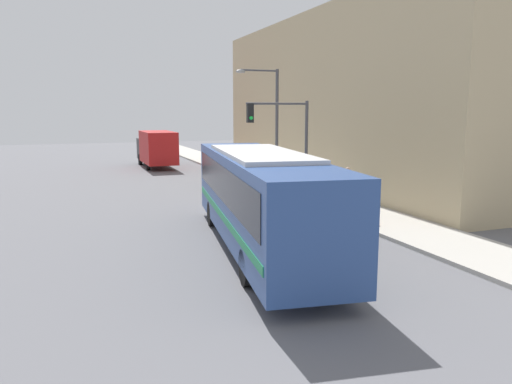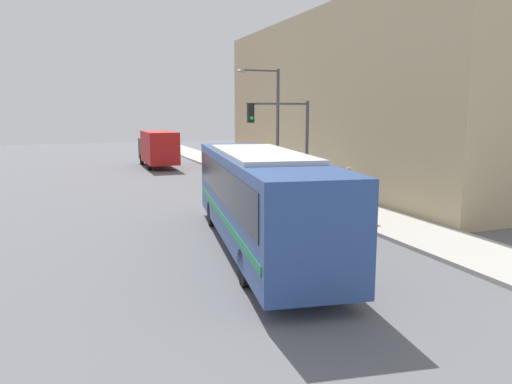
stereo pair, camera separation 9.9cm
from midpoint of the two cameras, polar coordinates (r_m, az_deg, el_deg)
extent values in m
plane|color=slate|center=(15.30, 3.15, -8.07)|extent=(120.00, 120.00, 0.00)
cube|color=#B7B2A8|center=(35.72, -0.99, 2.10)|extent=(3.10, 70.00, 0.14)
cube|color=tan|center=(32.40, 10.10, 10.24)|extent=(6.00, 27.01, 10.33)
cube|color=#2D4C8C|center=(16.31, 0.29, -0.53)|extent=(4.23, 12.31, 2.72)
cube|color=black|center=(16.23, 0.29, 1.17)|extent=(4.13, 11.36, 1.13)
cube|color=#197F4C|center=(16.42, 0.28, -2.59)|extent=(4.20, 11.84, 0.24)
cube|color=silver|center=(16.13, 0.29, 4.41)|extent=(3.24, 6.91, 0.16)
cylinder|color=black|center=(20.38, 1.00, -2.22)|extent=(0.42, 1.01, 0.98)
cylinder|color=black|center=(19.99, -5.20, -2.48)|extent=(0.42, 1.01, 0.98)
cylinder|color=black|center=(13.82, 7.90, -7.94)|extent=(0.42, 1.01, 0.98)
cylinder|color=black|center=(13.23, -1.25, -8.63)|extent=(0.42, 1.01, 0.98)
cube|color=#B21919|center=(40.30, -11.20, 5.05)|extent=(2.26, 5.15, 2.47)
cube|color=#262628|center=(43.85, -11.98, 4.88)|extent=(2.15, 2.00, 1.74)
cylinder|color=black|center=(43.43, -13.14, 3.65)|extent=(0.25, 0.90, 0.90)
cylinder|color=black|center=(39.31, -12.31, 3.10)|extent=(0.25, 0.90, 0.90)
cylinder|color=red|center=(20.19, 12.96, -2.84)|extent=(0.25, 0.25, 0.51)
sphere|color=red|center=(20.12, 12.99, -1.91)|extent=(0.24, 0.24, 0.24)
cylinder|color=red|center=(20.07, 13.18, -2.84)|extent=(0.11, 0.15, 0.11)
cylinder|color=#47474C|center=(25.24, 5.65, 4.78)|extent=(0.16, 0.16, 4.89)
cylinder|color=#47474C|center=(24.49, 2.33, 10.06)|extent=(3.20, 0.11, 0.11)
cube|color=black|center=(23.97, -0.80, 9.00)|extent=(0.30, 0.24, 0.90)
sphere|color=#19D83F|center=(23.85, -0.68, 8.46)|extent=(0.18, 0.18, 0.18)
cylinder|color=#47474C|center=(25.04, 5.68, 0.27)|extent=(0.06, 0.06, 1.01)
cylinder|color=#4C4C51|center=(24.95, 5.70, 1.67)|extent=(0.14, 0.14, 0.22)
cylinder|color=#47474C|center=(28.85, 2.30, 7.20)|extent=(0.18, 0.18, 6.71)
cylinder|color=#47474C|center=(28.51, 0.27, 13.73)|extent=(2.18, 0.11, 0.11)
ellipsoid|color=gray|center=(28.13, -1.87, 13.62)|extent=(0.56, 0.28, 0.20)
cylinder|color=#23283D|center=(24.41, 10.26, -0.28)|extent=(0.28, 0.28, 0.83)
cylinder|color=#2659A5|center=(24.29, 10.31, 1.48)|extent=(0.34, 0.34, 0.69)
sphere|color=tan|center=(24.24, 10.34, 2.56)|extent=(0.22, 0.22, 0.22)
camera|label=1|loc=(0.05, -90.15, -0.02)|focal=35.00mm
camera|label=2|loc=(0.05, 89.85, 0.02)|focal=35.00mm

